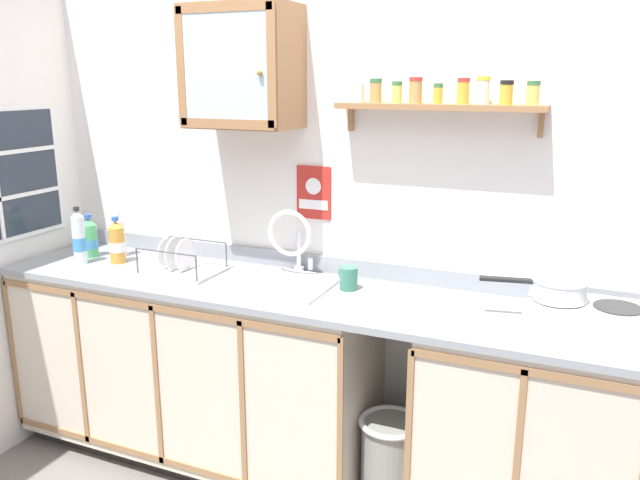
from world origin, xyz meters
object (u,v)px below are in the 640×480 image
Objects in this scene: saucepan at (558,288)px; trash_bin at (389,465)px; sink at (277,286)px; hot_plate_stove at (586,316)px; wall_cabinet at (242,67)px; bottle_soda_green_3 at (90,238)px; bottle_opaque_white_1 at (119,237)px; bottle_juice_amber_0 at (117,243)px; bottle_water_clear_2 at (79,239)px; warning_sign at (314,193)px; dish_rack at (181,265)px; mug at (348,278)px.

saucepan is 0.87× the size of trash_bin.
saucepan is (1.17, 0.00, 0.15)m from sink.
wall_cabinet is (-1.48, 0.11, 0.89)m from hot_plate_stove.
bottle_opaque_white_1 is at bearing 26.27° from bottle_soda_green_3.
bottle_water_clear_2 reaches higher than bottle_juice_amber_0.
saucepan reaches higher than hot_plate_stove.
wall_cabinet is at bearing 176.17° from saucepan.
hot_plate_stove is at bearing -2.26° from bottle_opaque_white_1.
warning_sign reaches higher than bottle_juice_amber_0.
saucepan is 1.68× the size of bottle_juice_amber_0.
sink is 1.46× the size of dish_rack.
saucepan is 0.85m from mug.
saucepan reaches higher than trash_bin.
saucepan is at bearing 1.47° from dish_rack.
bottle_water_clear_2 is at bearing -115.02° from bottle_opaque_white_1.
sink reaches higher than bottle_water_clear_2.
bottle_juice_amber_0 is 0.81× the size of bottle_water_clear_2.
bottle_juice_amber_0 is at bearing -164.30° from warning_sign.
sink is at bearing 6.49° from bottle_water_clear_2.
sink is 2.34× the size of bottle_soda_green_3.
bottle_juice_amber_0 is at bearing -9.00° from bottle_soda_green_3.
mug is (-0.96, 0.06, 0.01)m from hot_plate_stove.
saucepan is at bearing 0.02° from bottle_soda_green_3.
trash_bin is (1.45, -0.07, -0.82)m from bottle_juice_amber_0.
warning_sign reaches higher than bottle_opaque_white_1.
saucepan is 2.25m from bottle_soda_green_3.
hot_plate_stove reaches higher than trash_bin.
wall_cabinet is at bearing 10.65° from bottle_juice_amber_0.
bottle_soda_green_3 is at bearing -153.73° from bottle_opaque_white_1.
dish_rack is (0.59, -0.04, -0.06)m from bottle_soda_green_3.
sink reaches higher than saucepan.
warning_sign is at bearing 15.70° from bottle_juice_amber_0.
wall_cabinet is (-0.20, 0.10, 0.95)m from sink.
bottle_water_clear_2 is 0.81× the size of dish_rack.
bottle_water_clear_2 reaches higher than bottle_opaque_white_1.
saucepan is 2.04m from bottle_juice_amber_0.
bottle_opaque_white_1 is 1.27m from mug.
warning_sign is at bearing 26.72° from wall_cabinet.
sink reaches higher than bottle_juice_amber_0.
bottle_soda_green_3 is (-0.20, 0.03, -0.01)m from bottle_juice_amber_0.
hot_plate_stove is 1.92× the size of bottle_soda_green_3.
hot_plate_stove is 1.20× the size of dish_rack.
mug is 0.20× the size of wall_cabinet.
wall_cabinet reaches higher than warning_sign.
mug reaches higher than trash_bin.
wall_cabinet is at bearing 2.09° from bottle_opaque_white_1.
sink is 0.98m from wall_cabinet.
bottle_juice_amber_0 is (-0.87, -0.03, 0.12)m from sink.
saucepan is at bearing -11.95° from warning_sign.
saucepan is 0.74× the size of wall_cabinet.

